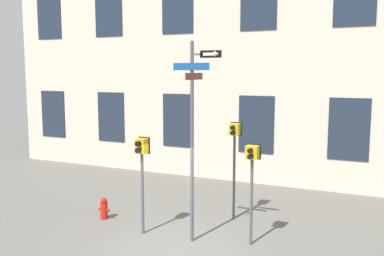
{
  "coord_description": "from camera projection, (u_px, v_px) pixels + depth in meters",
  "views": [
    {
      "loc": [
        4.64,
        -9.12,
        4.41
      ],
      "look_at": [
        0.14,
        0.69,
        3.0
      ],
      "focal_mm": 40.0,
      "sensor_mm": 36.0,
      "label": 1
    }
  ],
  "objects": [
    {
      "name": "street_sign_pole",
      "position": [
        194.0,
        126.0,
        10.85
      ],
      "size": [
        1.28,
        1.02,
        5.19
      ],
      "color": "#4C4C51",
      "rests_on": "ground_plane"
    },
    {
      "name": "fire_hydrant",
      "position": [
        104.0,
        208.0,
        12.92
      ],
      "size": [
        0.38,
        0.22,
        0.67
      ],
      "color": "red",
      "rests_on": "ground_plane"
    },
    {
      "name": "pedestrian_signal_left",
      "position": [
        142.0,
        160.0,
        11.53
      ],
      "size": [
        0.34,
        0.4,
        2.67
      ],
      "color": "#4C4C51",
      "rests_on": "ground_plane"
    },
    {
      "name": "building_facade",
      "position": [
        261.0,
        1.0,
        16.42
      ],
      "size": [
        24.0,
        0.63,
        14.26
      ],
      "color": "beige",
      "rests_on": "ground_plane"
    },
    {
      "name": "pedestrian_signal_across",
      "position": [
        234.0,
        146.0,
        12.73
      ],
      "size": [
        0.35,
        0.4,
        2.93
      ],
      "color": "#4C4C51",
      "rests_on": "ground_plane"
    },
    {
      "name": "ground_plane",
      "position": [
        175.0,
        250.0,
        10.71
      ],
      "size": [
        60.0,
        60.0,
        0.0
      ],
      "primitive_type": "plane",
      "color": "#595651"
    },
    {
      "name": "pedestrian_signal_right",
      "position": [
        252.0,
        167.0,
        10.78
      ],
      "size": [
        0.37,
        0.4,
        2.61
      ],
      "color": "#4C4C51",
      "rests_on": "ground_plane"
    }
  ]
}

